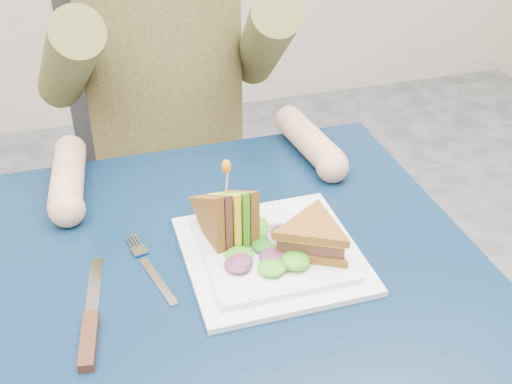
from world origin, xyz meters
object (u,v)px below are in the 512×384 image
object	(u,v)px
sandwich_upright	(228,218)
table	(236,305)
plate	(272,253)
sandwich_flat	(313,237)
diner	(161,26)
fork	(151,270)
knife	(90,330)
chair	(166,157)

from	to	relation	value
sandwich_upright	table	bearing A→B (deg)	-93.47
plate	sandwich_flat	world-z (taller)	sandwich_flat
plate	sandwich_flat	xyz separation A→B (m)	(0.05, -0.03, 0.04)
diner	sandwich_upright	world-z (taller)	diner
sandwich_upright	fork	size ratio (longest dim) A/B	0.85
table	sandwich_upright	distance (m)	0.14
fork	knife	xyz separation A→B (m)	(-0.10, -0.10, 0.00)
diner	fork	distance (m)	0.58
fork	diner	bearing A→B (deg)	77.15
fork	table	bearing A→B (deg)	-11.36
fork	sandwich_flat	bearing A→B (deg)	-10.95
chair	fork	xyz separation A→B (m)	(-0.12, -0.65, 0.19)
diner	knife	distance (m)	0.70
diner	sandwich_upright	xyz separation A→B (m)	(0.00, -0.51, -0.13)
diner	fork	bearing A→B (deg)	-102.85
table	knife	xyz separation A→B (m)	(-0.22, -0.08, 0.09)
plate	sandwich_upright	bearing A→B (deg)	141.25
plate	knife	size ratio (longest dim) A/B	1.17
chair	diner	world-z (taller)	diner
sandwich_upright	knife	size ratio (longest dim) A/B	0.68
diner	table	bearing A→B (deg)	-90.00
knife	plate	bearing A→B (deg)	16.14
sandwich_upright	knife	bearing A→B (deg)	-150.53
chair	table	bearing A→B (deg)	-90.00
diner	sandwich_flat	size ratio (longest dim) A/B	4.24
diner	plate	world-z (taller)	diner
diner	knife	world-z (taller)	diner
chair	fork	size ratio (longest dim) A/B	5.23
sandwich_upright	chair	bearing A→B (deg)	90.27
chair	sandwich_flat	distance (m)	0.74
sandwich_upright	knife	distance (m)	0.26
diner	sandwich_flat	bearing A→B (deg)	-78.91
chair	fork	distance (m)	0.69
sandwich_flat	knife	xyz separation A→B (m)	(-0.33, -0.06, -0.04)
sandwich_flat	chair	bearing A→B (deg)	99.33
chair	diner	size ratio (longest dim) A/B	1.25
sandwich_flat	fork	distance (m)	0.24
sandwich_flat	fork	size ratio (longest dim) A/B	0.99
sandwich_flat	knife	size ratio (longest dim) A/B	0.79
plate	knife	xyz separation A→B (m)	(-0.28, -0.08, -0.00)
plate	sandwich_flat	size ratio (longest dim) A/B	1.48
table	sandwich_flat	distance (m)	0.17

